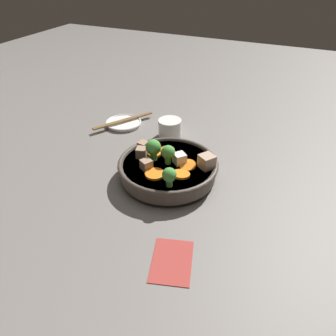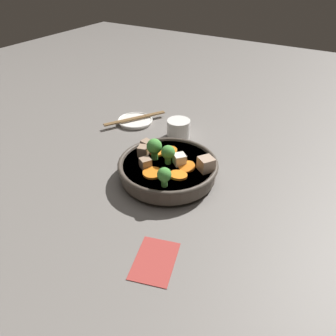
# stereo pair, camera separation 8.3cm
# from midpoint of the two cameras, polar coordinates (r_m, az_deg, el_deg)

# --- Properties ---
(ground_plane) EXTENTS (3.00, 3.00, 0.00)m
(ground_plane) POSITION_cam_midpoint_polar(r_m,az_deg,el_deg) (0.85, 2.80, -1.86)
(ground_plane) COLOR slate
(stirfry_bowl) EXTENTS (0.26, 0.26, 0.10)m
(stirfry_bowl) POSITION_cam_midpoint_polar(r_m,az_deg,el_deg) (0.83, 2.85, 0.06)
(stirfry_bowl) COLOR #51473D
(stirfry_bowl) RESTS_ON ground_plane
(side_saucer) EXTENTS (0.12, 0.12, 0.01)m
(side_saucer) POSITION_cam_midpoint_polar(r_m,az_deg,el_deg) (1.12, -3.61, 8.14)
(side_saucer) COLOR white
(side_saucer) RESTS_ON ground_plane
(tea_cup) EXTENTS (0.07, 0.07, 0.06)m
(tea_cup) POSITION_cam_midpoint_polar(r_m,az_deg,el_deg) (1.03, 4.18, 6.82)
(tea_cup) COLOR white
(tea_cup) RESTS_ON ground_plane
(napkin) EXTENTS (0.13, 0.11, 0.00)m
(napkin) POSITION_cam_midpoint_polar(r_m,az_deg,el_deg) (0.65, 1.48, -15.96)
(napkin) COLOR #A33833
(napkin) RESTS_ON ground_plane
(chopsticks_pair) EXTENTS (0.20, 0.13, 0.01)m
(chopsticks_pair) POSITION_cam_midpoint_polar(r_m,az_deg,el_deg) (1.12, -3.63, 8.57)
(chopsticks_pair) COLOR olive
(chopsticks_pair) RESTS_ON side_saucer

